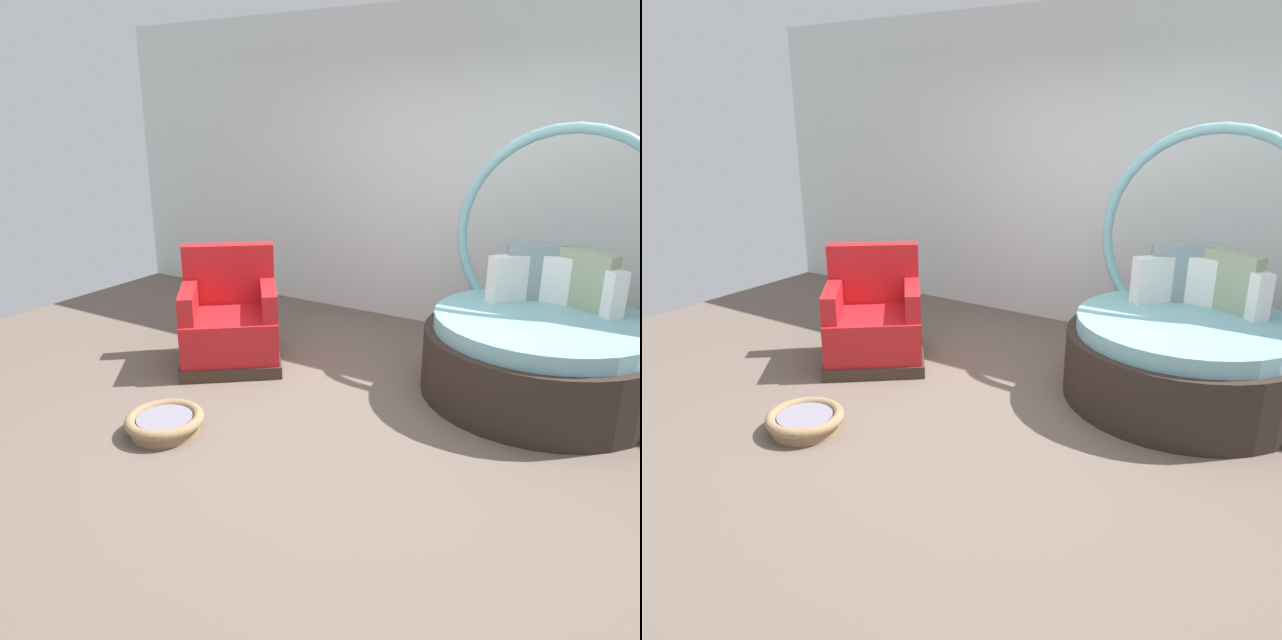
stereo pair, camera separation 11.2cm
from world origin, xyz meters
TOP-DOWN VIEW (x-y plane):
  - ground_plane at (0.00, 0.00)m, footprint 8.00×8.00m
  - back_wall at (0.00, 2.30)m, footprint 8.00×0.12m
  - round_daybed at (1.02, 1.19)m, footprint 1.68×1.68m
  - red_armchair at (-1.33, 0.47)m, footprint 1.12×1.12m
  - pet_basket at (-0.92, -0.71)m, footprint 0.51×0.51m

SIDE VIEW (x-z plane):
  - ground_plane at x=0.00m, z-range -0.02..0.00m
  - pet_basket at x=-0.92m, z-range 0.01..0.14m
  - red_armchair at x=-1.33m, z-range -0.14..0.80m
  - round_daybed at x=1.02m, z-range -0.55..1.37m
  - back_wall at x=0.00m, z-range 0.00..2.91m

